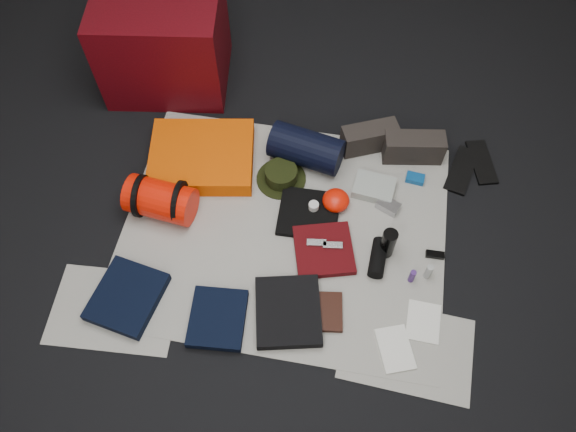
% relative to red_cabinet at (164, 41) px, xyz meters
% --- Properties ---
extents(floor, '(4.50, 4.50, 0.02)m').
position_rel_red_cabinet_xyz_m(floor, '(0.85, -0.92, -0.29)').
color(floor, black).
rests_on(floor, ground).
extents(newspaper_mat, '(1.60, 1.30, 0.01)m').
position_rel_red_cabinet_xyz_m(newspaper_mat, '(0.85, -0.92, -0.27)').
color(newspaper_mat, beige).
rests_on(newspaper_mat, floor).
extents(newspaper_sheet_front_left, '(0.61, 0.44, 0.00)m').
position_rel_red_cabinet_xyz_m(newspaper_sheet_front_left, '(0.15, -1.47, -0.28)').
color(newspaper_sheet_front_left, beige).
rests_on(newspaper_sheet_front_left, floor).
extents(newspaper_sheet_front_right, '(0.60, 0.43, 0.00)m').
position_rel_red_cabinet_xyz_m(newspaper_sheet_front_right, '(1.50, -1.42, -0.28)').
color(newspaper_sheet_front_right, beige).
rests_on(newspaper_sheet_front_right, floor).
extents(red_cabinet, '(0.74, 0.65, 0.56)m').
position_rel_red_cabinet_xyz_m(red_cabinet, '(0.00, 0.00, 0.00)').
color(red_cabinet, '#4B050B').
rests_on(red_cabinet, floor).
extents(sleeping_pad, '(0.61, 0.53, 0.10)m').
position_rel_red_cabinet_xyz_m(sleeping_pad, '(0.34, -0.58, -0.22)').
color(sleeping_pad, '#EE5302').
rests_on(sleeping_pad, newspaper_mat).
extents(stuff_sack, '(0.35, 0.23, 0.20)m').
position_rel_red_cabinet_xyz_m(stuff_sack, '(0.22, -0.91, -0.17)').
color(stuff_sack, red).
rests_on(stuff_sack, newspaper_mat).
extents(sack_strap_left, '(0.02, 0.22, 0.22)m').
position_rel_red_cabinet_xyz_m(sack_strap_left, '(0.12, -0.91, -0.16)').
color(sack_strap_left, black).
rests_on(sack_strap_left, newspaper_mat).
extents(sack_strap_right, '(0.02, 0.22, 0.22)m').
position_rel_red_cabinet_xyz_m(sack_strap_right, '(0.32, -0.91, -0.16)').
color(sack_strap_right, black).
rests_on(sack_strap_right, newspaper_mat).
extents(navy_duffel, '(0.41, 0.27, 0.20)m').
position_rel_red_cabinet_xyz_m(navy_duffel, '(0.88, -0.47, -0.17)').
color(navy_duffel, black).
rests_on(navy_duffel, newspaper_mat).
extents(boonie_brim, '(0.31, 0.31, 0.01)m').
position_rel_red_cabinet_xyz_m(boonie_brim, '(0.78, -0.62, -0.27)').
color(boonie_brim, black).
rests_on(boonie_brim, newspaper_mat).
extents(boonie_crown, '(0.17, 0.17, 0.07)m').
position_rel_red_cabinet_xyz_m(boonie_crown, '(0.78, -0.62, -0.23)').
color(boonie_crown, black).
rests_on(boonie_crown, boonie_brim).
extents(hiking_boot_left, '(0.32, 0.22, 0.15)m').
position_rel_red_cabinet_xyz_m(hiking_boot_left, '(1.21, -0.32, -0.20)').
color(hiking_boot_left, '#2B2521').
rests_on(hiking_boot_left, newspaper_mat).
extents(hiking_boot_right, '(0.33, 0.17, 0.16)m').
position_rel_red_cabinet_xyz_m(hiking_boot_right, '(1.44, -0.35, -0.19)').
color(hiking_boot_right, '#2B2521').
rests_on(hiking_boot_right, newspaper_mat).
extents(flip_flop_left, '(0.19, 0.33, 0.02)m').
position_rel_red_cabinet_xyz_m(flip_flop_left, '(1.72, -0.39, -0.27)').
color(flip_flop_left, black).
rests_on(flip_flop_left, floor).
extents(flip_flop_right, '(0.18, 0.30, 0.02)m').
position_rel_red_cabinet_xyz_m(flip_flop_right, '(1.82, -0.32, -0.27)').
color(flip_flop_right, black).
rests_on(flip_flop_right, floor).
extents(trousers_navy_a, '(0.34, 0.38, 0.05)m').
position_rel_red_cabinet_xyz_m(trousers_navy_a, '(0.20, -1.41, -0.25)').
color(trousers_navy_a, black).
rests_on(trousers_navy_a, newspaper_mat).
extents(trousers_navy_b, '(0.27, 0.30, 0.04)m').
position_rel_red_cabinet_xyz_m(trousers_navy_b, '(0.63, -1.44, -0.25)').
color(trousers_navy_b, black).
rests_on(trousers_navy_b, newspaper_mat).
extents(trousers_charcoal, '(0.36, 0.39, 0.05)m').
position_rel_red_cabinet_xyz_m(trousers_charcoal, '(0.95, -1.35, -0.25)').
color(trousers_charcoal, black).
rests_on(trousers_charcoal, newspaper_mat).
extents(black_tshirt, '(0.31, 0.29, 0.03)m').
position_rel_red_cabinet_xyz_m(black_tshirt, '(0.96, -0.81, -0.26)').
color(black_tshirt, black).
rests_on(black_tshirt, newspaper_mat).
extents(red_shirt, '(0.35, 0.35, 0.04)m').
position_rel_red_cabinet_xyz_m(red_shirt, '(1.06, -1.01, -0.25)').
color(red_shirt, '#49080B').
rests_on(red_shirt, newspaper_mat).
extents(orange_stuff_sack, '(0.17, 0.17, 0.09)m').
position_rel_red_cabinet_xyz_m(orange_stuff_sack, '(1.08, -0.73, -0.23)').
color(orange_stuff_sack, red).
rests_on(orange_stuff_sack, newspaper_mat).
extents(first_aid_pouch, '(0.22, 0.18, 0.05)m').
position_rel_red_cabinet_xyz_m(first_aid_pouch, '(1.27, -0.60, -0.25)').
color(first_aid_pouch, '#949C93').
rests_on(first_aid_pouch, newspaper_mat).
extents(water_bottle, '(0.09, 0.09, 0.18)m').
position_rel_red_cabinet_xyz_m(water_bottle, '(1.36, -0.96, -0.18)').
color(water_bottle, black).
rests_on(water_bottle, newspaper_mat).
extents(speaker, '(0.09, 0.20, 0.08)m').
position_rel_red_cabinet_xyz_m(speaker, '(1.32, -1.01, -0.23)').
color(speaker, black).
rests_on(speaker, newspaper_mat).
extents(compact_camera, '(0.13, 0.11, 0.05)m').
position_rel_red_cabinet_xyz_m(compact_camera, '(1.35, -0.70, -0.25)').
color(compact_camera, '#AEAFB3').
rests_on(compact_camera, newspaper_mat).
extents(cyan_case, '(0.10, 0.07, 0.03)m').
position_rel_red_cabinet_xyz_m(cyan_case, '(1.47, -0.50, -0.26)').
color(cyan_case, navy).
rests_on(cyan_case, newspaper_mat).
extents(toiletry_purple, '(0.03, 0.03, 0.08)m').
position_rel_red_cabinet_xyz_m(toiletry_purple, '(1.49, -1.08, -0.23)').
color(toiletry_purple, '#42216B').
rests_on(toiletry_purple, newspaper_mat).
extents(toiletry_clear, '(0.04, 0.04, 0.10)m').
position_rel_red_cabinet_xyz_m(toiletry_clear, '(1.56, -1.05, -0.22)').
color(toiletry_clear, '#9EA29E').
rests_on(toiletry_clear, newspaper_mat).
extents(paperback_book, '(0.15, 0.20, 0.03)m').
position_rel_red_cabinet_xyz_m(paperback_book, '(1.13, -1.32, -0.26)').
color(paperback_book, black).
rests_on(paperback_book, newspaper_mat).
extents(map_booklet, '(0.20, 0.24, 0.01)m').
position_rel_red_cabinet_xyz_m(map_booklet, '(1.44, -1.43, -0.27)').
color(map_booklet, silver).
rests_on(map_booklet, newspaper_mat).
extents(map_printout, '(0.16, 0.20, 0.01)m').
position_rel_red_cabinet_xyz_m(map_printout, '(1.56, -1.28, -0.27)').
color(map_printout, silver).
rests_on(map_printout, newspaper_mat).
extents(sunglasses, '(0.09, 0.04, 0.02)m').
position_rel_red_cabinet_xyz_m(sunglasses, '(1.60, -0.93, -0.26)').
color(sunglasses, black).
rests_on(sunglasses, newspaper_mat).
extents(key_cluster, '(0.08, 0.08, 0.01)m').
position_rel_red_cabinet_xyz_m(key_cluster, '(0.13, -1.52, -0.27)').
color(key_cluster, '#AEAFB3').
rests_on(key_cluster, newspaper_mat).
extents(tape_roll, '(0.05, 0.05, 0.04)m').
position_rel_red_cabinet_xyz_m(tape_roll, '(0.98, -0.78, -0.22)').
color(tape_roll, silver).
rests_on(tape_roll, black_tshirt).
extents(energy_bar_a, '(0.10, 0.05, 0.01)m').
position_rel_red_cabinet_xyz_m(energy_bar_a, '(1.02, -0.99, -0.23)').
color(energy_bar_a, '#AEAFB3').
rests_on(energy_bar_a, red_shirt).
extents(energy_bar_b, '(0.10, 0.05, 0.01)m').
position_rel_red_cabinet_xyz_m(energy_bar_b, '(1.10, -0.99, -0.23)').
color(energy_bar_b, '#AEAFB3').
rests_on(energy_bar_b, red_shirt).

